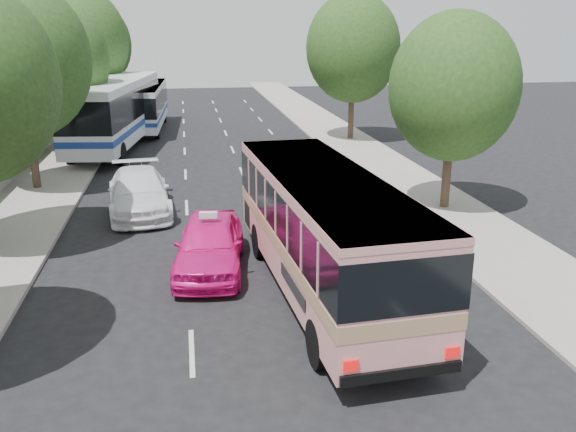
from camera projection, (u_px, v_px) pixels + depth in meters
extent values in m
plane|color=black|center=(261.00, 309.00, 16.52)|extent=(120.00, 120.00, 0.00)
cube|color=#9E998E|center=(65.00, 161.00, 33.95)|extent=(4.00, 90.00, 0.15)
cube|color=#9E998E|center=(360.00, 151.00, 36.65)|extent=(4.00, 90.00, 0.12)
cube|color=#9E998E|center=(29.00, 147.00, 33.41)|extent=(0.30, 90.00, 1.50)
cylinder|color=#38281E|center=(33.00, 150.00, 27.72)|extent=(0.36, 0.36, 3.80)
ellipsoid|color=#234117|center=(21.00, 59.00, 26.52)|extent=(6.00, 6.00, 6.90)
sphere|color=#234117|center=(25.00, 31.00, 25.93)|extent=(3.90, 3.90, 3.90)
cylinder|color=#38281E|center=(66.00, 125.00, 35.31)|extent=(0.36, 0.36, 3.50)
ellipsoid|color=#234117|center=(59.00, 60.00, 34.19)|extent=(5.52, 5.52, 6.35)
sphere|color=#234117|center=(63.00, 40.00, 33.64)|extent=(3.59, 3.59, 3.59)
cylinder|color=#38281E|center=(87.00, 104.00, 42.77)|extent=(0.36, 0.36, 3.99)
ellipsoid|color=#234117|center=(81.00, 42.00, 41.50)|extent=(6.30, 6.30, 7.24)
sphere|color=#234117|center=(85.00, 22.00, 40.90)|extent=(4.09, 4.09, 4.09)
cylinder|color=#38281E|center=(99.00, 94.00, 50.29)|extent=(0.36, 0.36, 3.72)
ellipsoid|color=#234117|center=(94.00, 44.00, 49.11)|extent=(5.88, 5.88, 6.76)
sphere|color=#234117|center=(98.00, 29.00, 48.54)|extent=(3.82, 3.82, 3.82)
cylinder|color=#38281E|center=(447.00, 171.00, 24.94)|extent=(0.36, 0.36, 3.23)
ellipsoid|color=#234117|center=(454.00, 87.00, 23.91)|extent=(5.10, 5.10, 5.87)
sphere|color=#234117|center=(469.00, 61.00, 23.38)|extent=(3.32, 3.31, 3.31)
cylinder|color=#38281E|center=(351.00, 111.00, 39.94)|extent=(0.36, 0.36, 3.80)
ellipsoid|color=#234117|center=(353.00, 48.00, 38.73)|extent=(6.00, 6.00, 6.90)
sphere|color=#234117|center=(361.00, 28.00, 38.15)|extent=(3.90, 3.90, 3.90)
cube|color=#D5898A|center=(324.00, 227.00, 16.86)|extent=(3.46, 11.02, 2.91)
cube|color=#9E7A59|center=(324.00, 238.00, 16.96)|extent=(3.50, 11.05, 0.38)
cube|color=black|center=(324.00, 208.00, 16.70)|extent=(3.52, 11.06, 1.19)
cube|color=#D5898A|center=(325.00, 179.00, 16.44)|extent=(3.48, 11.05, 0.17)
cylinder|color=black|center=(259.00, 241.00, 20.04)|extent=(0.40, 1.15, 1.13)
cylinder|color=black|center=(329.00, 235.00, 20.59)|extent=(0.40, 1.15, 1.13)
cylinder|color=black|center=(319.00, 344.00, 13.60)|extent=(0.40, 1.15, 1.13)
cylinder|color=black|center=(419.00, 332.00, 14.14)|extent=(0.40, 1.15, 1.13)
imported|color=#F4158C|center=(210.00, 244.00, 18.89)|extent=(2.61, 5.26, 1.72)
imported|color=white|center=(139.00, 192.00, 24.81)|extent=(2.94, 6.03, 1.69)
cube|color=white|center=(115.00, 110.00, 37.08)|extent=(4.79, 14.07, 3.51)
cube|color=black|center=(114.00, 102.00, 36.95)|extent=(4.85, 14.11, 1.72)
cube|color=navy|center=(116.00, 124.00, 37.35)|extent=(4.84, 14.09, 0.34)
cube|color=white|center=(113.00, 82.00, 36.58)|extent=(4.82, 14.09, 0.16)
cylinder|color=black|center=(113.00, 127.00, 41.74)|extent=(0.54, 1.30, 1.26)
cylinder|color=black|center=(152.00, 127.00, 41.81)|extent=(0.54, 1.30, 1.26)
cylinder|color=black|center=(72.00, 154.00, 32.97)|extent=(0.54, 1.30, 1.26)
cylinder|color=black|center=(121.00, 154.00, 33.05)|extent=(0.54, 1.30, 1.26)
cube|color=silver|center=(146.00, 104.00, 43.69)|extent=(2.72, 10.83, 2.73)
cube|color=black|center=(146.00, 99.00, 43.59)|extent=(2.77, 10.87, 1.34)
cube|color=navy|center=(147.00, 114.00, 43.90)|extent=(2.76, 10.86, 0.27)
cube|color=silver|center=(145.00, 86.00, 43.30)|extent=(2.74, 10.85, 0.13)
cylinder|color=black|center=(138.00, 117.00, 47.20)|extent=(0.33, 1.00, 0.99)
cylinder|color=black|center=(164.00, 116.00, 47.44)|extent=(0.33, 1.00, 0.99)
cylinder|color=black|center=(127.00, 132.00, 40.43)|extent=(0.33, 1.00, 0.99)
cylinder|color=black|center=(157.00, 132.00, 40.67)|extent=(0.33, 1.00, 0.99)
cube|color=silver|center=(208.00, 215.00, 18.60)|extent=(0.57, 0.24, 0.18)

